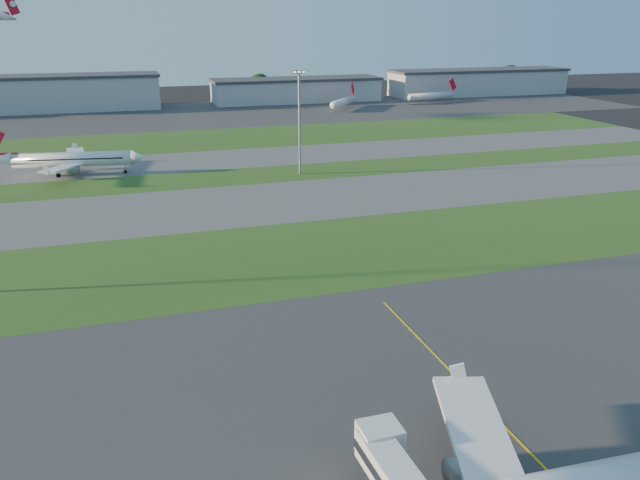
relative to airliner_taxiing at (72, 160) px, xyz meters
name	(u,v)px	position (x,y,z in m)	size (l,w,h in m)	color
ground	(461,440)	(40.35, -124.65, -3.93)	(700.00, 700.00, 0.00)	black
apron_near	(461,440)	(40.35, -124.65, -3.93)	(300.00, 70.00, 0.01)	#333335
grass_strip_a	(305,254)	(40.35, -72.65, -3.93)	(300.00, 34.00, 0.01)	#2B501A
taxiway_a	(262,202)	(40.35, -39.65, -3.93)	(300.00, 32.00, 0.01)	#515154
grass_strip_b	(241,177)	(40.35, -14.65, -3.93)	(300.00, 18.00, 0.01)	#2B501A
taxiway_b	(226,159)	(40.35, 7.35, -3.93)	(300.00, 26.00, 0.01)	#515154
grass_strip_c	(210,139)	(40.35, 40.35, -3.93)	(300.00, 40.00, 0.01)	#2B501A
apron_far	(189,115)	(40.35, 100.35, -3.93)	(400.00, 80.00, 0.01)	#333335
yellow_line	(508,430)	(45.35, -124.65, -3.93)	(0.25, 60.00, 0.02)	gold
airliner_taxiing	(72,160)	(0.00, 0.00, 0.00)	(35.72, 30.07, 11.20)	silver
mini_jet_near	(343,102)	(107.73, 97.23, -0.65)	(19.21, 23.43, 9.48)	silver
mini_jet_far	(431,96)	(155.77, 106.43, -0.65)	(28.28, 8.77, 9.48)	silver
light_mast_centre	(299,116)	(55.35, -16.65, 10.88)	(3.20, 0.70, 25.80)	gray
hangar_west	(76,92)	(-4.65, 130.35, 3.70)	(71.40, 23.00, 15.20)	#929599
hangar_east	(296,90)	(95.35, 130.35, 1.70)	(81.60, 23.00, 11.20)	#929599
hangar_far_east	(478,82)	(195.35, 130.35, 2.70)	(96.90, 23.00, 13.20)	#929599
tree_mid_west	(135,92)	(20.35, 141.35, 1.90)	(9.90, 9.90, 10.80)	black
tree_mid_east	(260,85)	(80.35, 144.35, 2.88)	(11.55, 11.55, 12.60)	black
tree_east	(400,83)	(155.35, 142.35, 2.23)	(10.45, 10.45, 11.40)	black
tree_far_east	(510,76)	(225.35, 146.35, 3.53)	(12.65, 12.65, 13.80)	black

